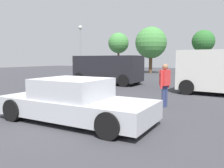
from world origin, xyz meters
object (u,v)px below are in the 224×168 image
sedan_foreground (75,102)px  pedestrian (165,82)px  light_post_near (81,41)px  suv_dark (107,69)px

sedan_foreground → pedestrian: (1.55, 3.28, 0.39)m
pedestrian → light_post_near: bearing=150.2°
sedan_foreground → light_post_near: size_ratio=0.84×
pedestrian → light_post_near: 19.61m
suv_dark → light_post_near: (-8.39, 7.17, 2.78)m
sedan_foreground → pedestrian: size_ratio=2.89×
sedan_foreground → pedestrian: bearing=61.7°
pedestrian → light_post_near: size_ratio=0.29×
pedestrian → light_post_near: (-14.59, 12.77, 2.92)m
pedestrian → light_post_near: light_post_near is taller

